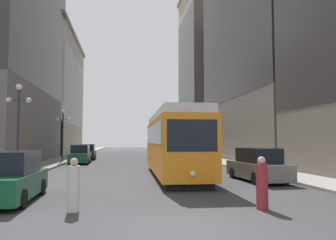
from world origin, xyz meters
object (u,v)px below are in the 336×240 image
(parked_car_left_near, at_px, (87,152))
(pedestrian_crossing_near, at_px, (74,187))
(lamp_post_left_near, at_px, (18,115))
(parked_car_right_far, at_px, (258,166))
(parked_car_left_far, at_px, (80,155))
(parked_car_left_mid, at_px, (10,178))
(lamp_post_left_far, at_px, (63,127))
(transit_bus, at_px, (184,143))
(streetcar, at_px, (173,143))
(pedestrian_crossing_far, at_px, (262,185))

(parked_car_left_near, xyz_separation_m, pedestrian_crossing_near, (2.58, -28.83, -0.07))
(lamp_post_left_near, bearing_deg, parked_car_right_far, -11.11)
(parked_car_left_far, relative_size, pedestrian_crossing_near, 2.92)
(parked_car_left_mid, xyz_separation_m, lamp_post_left_near, (-1.90, 7.03, 2.84))
(pedestrian_crossing_near, relative_size, lamp_post_left_far, 0.32)
(parked_car_left_near, bearing_deg, parked_car_right_far, -64.11)
(transit_bus, relative_size, lamp_post_left_far, 2.33)
(transit_bus, height_order, parked_car_right_far, transit_bus)
(parked_car_right_far, bearing_deg, parked_car_left_mid, 18.65)
(transit_bus, height_order, lamp_post_left_far, lamp_post_left_far)
(streetcar, xyz_separation_m, parked_car_left_mid, (-7.24, -7.30, -1.26))
(streetcar, relative_size, pedestrian_crossing_far, 7.49)
(transit_bus, xyz_separation_m, lamp_post_left_near, (-13.12, -17.34, 1.74))
(parked_car_left_far, height_order, pedestrian_crossing_far, parked_car_left_far)
(parked_car_right_far, bearing_deg, parked_car_left_far, -56.29)
(streetcar, height_order, parked_car_left_near, streetcar)
(pedestrian_crossing_near, bearing_deg, parked_car_left_mid, 153.45)
(transit_bus, distance_m, pedestrian_crossing_far, 27.10)
(streetcar, distance_m, pedestrian_crossing_far, 10.05)
(parked_car_left_mid, relative_size, pedestrian_crossing_near, 2.74)
(parked_car_left_near, height_order, parked_car_right_far, same)
(streetcar, height_order, lamp_post_left_near, lamp_post_left_near)
(pedestrian_crossing_far, relative_size, lamp_post_left_far, 0.33)
(transit_bus, xyz_separation_m, parked_car_left_far, (-11.22, -4.21, -1.10))
(pedestrian_crossing_far, bearing_deg, parked_car_right_far, -120.73)
(parked_car_left_far, xyz_separation_m, pedestrian_crossing_far, (8.59, -22.74, -0.05))
(transit_bus, distance_m, pedestrian_crossing_near, 27.87)
(parked_car_left_near, bearing_deg, lamp_post_left_far, -110.38)
(streetcar, distance_m, parked_car_right_far, 5.29)
(parked_car_left_near, distance_m, pedestrian_crossing_near, 28.95)
(streetcar, bearing_deg, lamp_post_left_near, -176.86)
(streetcar, xyz_separation_m, transit_bus, (3.98, 17.08, -0.15))
(lamp_post_left_near, height_order, lamp_post_left_far, lamp_post_left_near)
(streetcar, distance_m, pedestrian_crossing_near, 10.56)
(transit_bus, xyz_separation_m, parked_car_right_far, (0.26, -19.97, -1.10))
(transit_bus, distance_m, lamp_post_left_far, 13.59)
(parked_car_left_mid, xyz_separation_m, lamp_post_left_far, (-1.90, 21.24, 2.73))
(parked_car_left_near, xyz_separation_m, lamp_post_left_near, (-1.90, -19.71, 2.84))
(parked_car_left_near, bearing_deg, streetcar, -70.90)
(streetcar, bearing_deg, lamp_post_left_far, 124.72)
(streetcar, distance_m, parked_car_left_mid, 10.35)
(pedestrian_crossing_near, height_order, lamp_post_left_near, lamp_post_left_near)
(pedestrian_crossing_far, bearing_deg, streetcar, -90.41)
(parked_car_left_far, bearing_deg, lamp_post_left_near, -99.58)
(streetcar, relative_size, lamp_post_left_far, 2.46)
(parked_car_left_near, xyz_separation_m, parked_car_right_far, (11.48, -22.33, 0.00))
(parked_car_left_near, bearing_deg, pedestrian_crossing_far, -74.99)
(parked_car_left_far, distance_m, pedestrian_crossing_near, 22.41)
(lamp_post_left_near, bearing_deg, parked_car_left_far, 81.77)
(parked_car_right_far, relative_size, pedestrian_crossing_near, 2.91)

